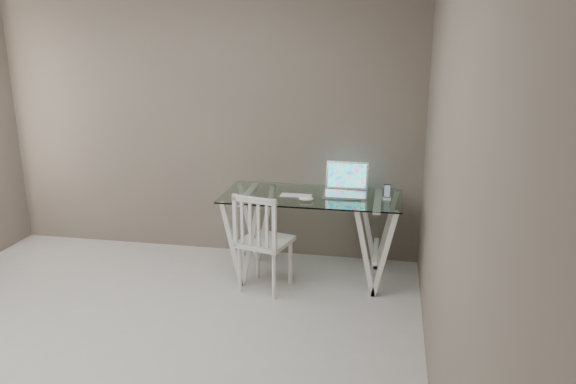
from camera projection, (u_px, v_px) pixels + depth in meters
name	position (u px, v px, depth m)	size (l,w,h in m)	color
room	(60.00, 100.00, 3.02)	(4.50, 4.52, 2.71)	#A9A6A2
desk	(312.00, 236.00, 4.82)	(1.50, 0.70, 0.75)	silver
chair	(261.00, 238.00, 4.53)	(0.47, 0.47, 0.84)	silver
laptop	(346.00, 186.00, 4.77)	(0.36, 0.34, 0.25)	silver
keyboard	(296.00, 196.00, 4.69)	(0.28, 0.12, 0.01)	silver
mouse	(306.00, 199.00, 4.56)	(0.12, 0.07, 0.04)	white
phone_dock	(387.00, 195.00, 4.60)	(0.07, 0.07, 0.12)	white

